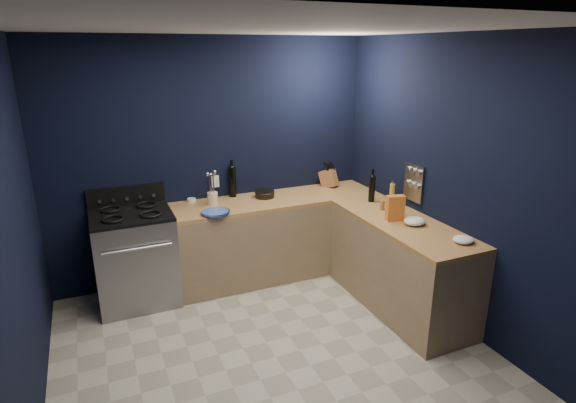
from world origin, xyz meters
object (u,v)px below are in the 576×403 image
plate_stack (215,213)px  knife_block (329,178)px  gas_range (136,259)px  utensil_crock (213,198)px  crouton_bag (395,208)px

plate_stack → knife_block: bearing=15.2°
plate_stack → gas_range: bearing=164.2°
utensil_crock → knife_block: size_ratio=0.67×
plate_stack → utensil_crock: (0.06, 0.30, 0.05)m
gas_range → crouton_bag: (2.31, -1.07, 0.56)m
gas_range → utensil_crock: utensil_crock is taller
utensil_crock → gas_range: bearing=-174.2°
plate_stack → crouton_bag: crouton_bag is taller
plate_stack → utensil_crock: 0.31m
gas_range → plate_stack: (0.78, -0.22, 0.46)m
plate_stack → knife_block: (1.49, 0.41, 0.08)m
gas_range → plate_stack: plate_stack is taller
plate_stack → crouton_bag: 1.75m
knife_block → utensil_crock: bearing=151.9°
utensil_crock → crouton_bag: (1.47, -1.16, 0.06)m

